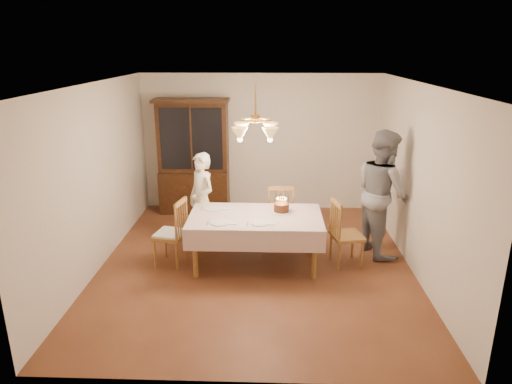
{
  "coord_description": "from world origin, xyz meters",
  "views": [
    {
      "loc": [
        0.22,
        -6.1,
        3.07
      ],
      "look_at": [
        0.0,
        0.2,
        1.05
      ],
      "focal_mm": 32.0,
      "sensor_mm": 36.0,
      "label": 1
    }
  ],
  "objects_px": {
    "china_hutch": "(194,159)",
    "elderly_woman": "(202,200)",
    "chair_far_side": "(280,216)",
    "birthday_cake": "(281,208)",
    "dining_table": "(256,221)"
  },
  "relations": [
    {
      "from": "china_hutch",
      "to": "elderly_woman",
      "type": "xyz_separation_m",
      "value": [
        0.38,
        -1.6,
        -0.28
      ]
    },
    {
      "from": "dining_table",
      "to": "elderly_woman",
      "type": "bearing_deg",
      "value": 143.1
    },
    {
      "from": "dining_table",
      "to": "elderly_woman",
      "type": "distance_m",
      "value": 1.09
    },
    {
      "from": "chair_far_side",
      "to": "birthday_cake",
      "type": "xyz_separation_m",
      "value": [
        0.01,
        -0.67,
        0.38
      ]
    },
    {
      "from": "elderly_woman",
      "to": "birthday_cake",
      "type": "height_order",
      "value": "elderly_woman"
    },
    {
      "from": "dining_table",
      "to": "chair_far_side",
      "type": "relative_size",
      "value": 1.9
    },
    {
      "from": "china_hutch",
      "to": "birthday_cake",
      "type": "bearing_deg",
      "value": -52.22
    },
    {
      "from": "chair_far_side",
      "to": "elderly_woman",
      "type": "height_order",
      "value": "elderly_woman"
    },
    {
      "from": "dining_table",
      "to": "birthday_cake",
      "type": "height_order",
      "value": "birthday_cake"
    },
    {
      "from": "china_hutch",
      "to": "birthday_cake",
      "type": "distance_m",
      "value": 2.66
    },
    {
      "from": "china_hutch",
      "to": "elderly_woman",
      "type": "relative_size",
      "value": 1.42
    },
    {
      "from": "elderly_woman",
      "to": "birthday_cake",
      "type": "relative_size",
      "value": 5.06
    },
    {
      "from": "china_hutch",
      "to": "chair_far_side",
      "type": "bearing_deg",
      "value": -41.37
    },
    {
      "from": "dining_table",
      "to": "china_hutch",
      "type": "bearing_deg",
      "value": 119.06
    },
    {
      "from": "dining_table",
      "to": "birthday_cake",
      "type": "xyz_separation_m",
      "value": [
        0.37,
        0.16,
        0.14
      ]
    }
  ]
}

